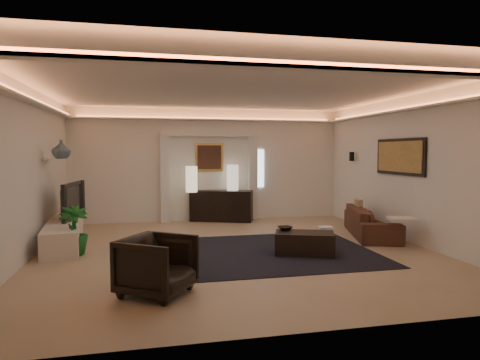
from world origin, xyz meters
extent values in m
plane|color=#9D8962|center=(0.00, 0.00, 0.00)|extent=(7.00, 7.00, 0.00)
plane|color=white|center=(0.00, 0.00, 2.90)|extent=(7.00, 7.00, 0.00)
plane|color=white|center=(0.00, 3.50, 1.45)|extent=(7.00, 0.00, 7.00)
plane|color=white|center=(0.00, -3.50, 1.45)|extent=(7.00, 0.00, 7.00)
plane|color=white|center=(-3.50, 0.00, 1.45)|extent=(0.00, 7.00, 7.00)
plane|color=white|center=(3.50, 0.00, 1.45)|extent=(0.00, 7.00, 7.00)
cube|color=silver|center=(0.00, 0.00, 2.62)|extent=(7.00, 7.00, 0.04)
cube|color=white|center=(1.35, 3.48, 1.35)|extent=(0.25, 0.03, 1.00)
cube|color=black|center=(0.40, -0.20, 0.01)|extent=(4.00, 3.00, 0.01)
cube|color=silver|center=(-1.15, 3.40, 1.10)|extent=(0.22, 0.20, 2.20)
cube|color=silver|center=(1.15, 3.40, 1.10)|extent=(0.22, 0.20, 2.20)
cube|color=silver|center=(0.00, 3.40, 2.25)|extent=(2.52, 0.20, 0.12)
cube|color=tan|center=(0.00, 3.47, 1.65)|extent=(0.74, 0.04, 0.74)
cube|color=#4C2D1E|center=(0.00, 3.44, 1.65)|extent=(0.62, 0.02, 0.62)
cube|color=black|center=(3.47, 0.30, 1.70)|extent=(0.04, 1.64, 0.74)
cube|color=tan|center=(3.44, 0.30, 1.70)|extent=(0.02, 1.50, 0.62)
cylinder|color=black|center=(3.38, 2.20, 1.68)|extent=(0.12, 0.12, 0.22)
cube|color=silver|center=(-3.44, 1.40, 1.65)|extent=(0.10, 0.55, 0.04)
cube|color=black|center=(0.28, 3.25, 0.40)|extent=(1.66, 1.01, 0.79)
cylinder|color=#FFF1B8|center=(-0.51, 3.00, 1.09)|extent=(0.37, 0.37, 0.64)
cylinder|color=beige|center=(0.58, 3.25, 1.09)|extent=(0.38, 0.38, 0.66)
cube|color=silver|center=(-3.15, 1.14, 0.23)|extent=(0.90, 2.50, 0.46)
imported|color=black|center=(-3.15, 1.53, 0.82)|extent=(1.29, 0.34, 0.74)
cylinder|color=black|center=(-3.15, 2.28, 0.64)|extent=(0.15, 0.15, 0.34)
imported|color=slate|center=(-3.15, 1.11, 1.84)|extent=(0.34, 0.34, 0.35)
imported|color=#17591C|center=(-2.83, 0.30, 0.43)|extent=(0.59, 0.59, 0.86)
imported|color=#321F10|center=(3.10, 0.71, 0.30)|extent=(2.22, 1.38, 0.61)
cube|color=beige|center=(3.07, -0.44, 0.55)|extent=(0.55, 0.48, 0.05)
cube|color=tan|center=(3.06, 1.22, 0.55)|extent=(0.21, 0.39, 0.37)
cube|color=black|center=(1.12, -0.51, 0.21)|extent=(1.14, 0.87, 0.38)
imported|color=black|center=(0.85, -0.23, 0.44)|extent=(0.28, 0.28, 0.06)
cube|color=white|center=(1.63, -0.24, 0.42)|extent=(0.27, 0.20, 0.03)
imported|color=black|center=(-1.44, -2.04, 0.37)|extent=(1.12, 1.12, 0.75)
camera|label=1|loc=(-1.51, -7.31, 1.82)|focal=31.20mm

